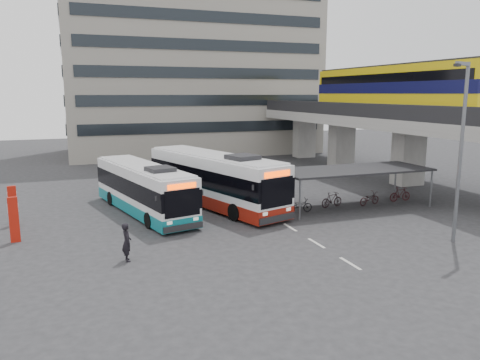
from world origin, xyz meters
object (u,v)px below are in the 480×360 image
object	(u,v)px
bus_main	(214,180)
lamp_post	(461,142)
pedestrian	(127,242)
bus_teal	(143,189)

from	to	relation	value
bus_main	lamp_post	xyz separation A→B (m)	(8.99, -11.64, 3.31)
lamp_post	pedestrian	bearing A→B (deg)	146.22
bus_teal	lamp_post	size ratio (longest dim) A/B	1.27
bus_teal	pedestrian	size ratio (longest dim) A/B	6.46
bus_teal	bus_main	bearing A→B (deg)	-8.68
bus_teal	lamp_post	xyz separation A→B (m)	(13.69, -11.28, 3.52)
bus_teal	lamp_post	bearing A→B (deg)	-52.62
bus_main	pedestrian	world-z (taller)	bus_main
pedestrian	bus_main	bearing A→B (deg)	-41.07
bus_main	bus_teal	size ratio (longest dim) A/B	1.14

